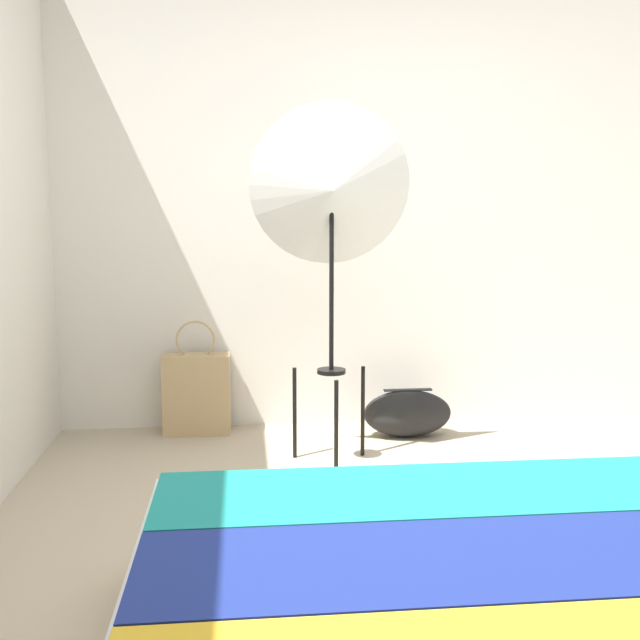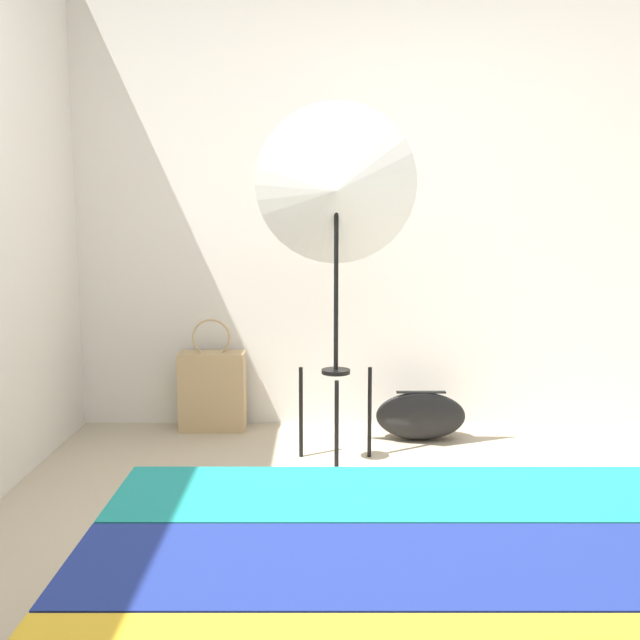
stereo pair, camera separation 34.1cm
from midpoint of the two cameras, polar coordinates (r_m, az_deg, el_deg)
The scene contains 5 objects.
ground_plane at distance 2.45m, azimuth 8.74°, elevation -21.73°, with size 14.00×14.00×0.00m, color tan.
wall_back at distance 4.28m, azimuth 4.66°, elevation 9.23°, with size 8.00×0.05×2.60m.
photo_umbrella at distance 3.54m, azimuth 3.97°, elevation 9.85°, with size 0.78×0.36×1.73m.
tote_bag at distance 4.25m, azimuth -6.02°, elevation -5.36°, with size 0.37×0.16×0.63m.
duffel_bag at distance 4.14m, azimuth 9.96°, elevation -7.23°, with size 0.48×0.26×0.26m.
Camera 2 is at (-0.18, -2.11, 1.22)m, focal length 42.00 mm.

